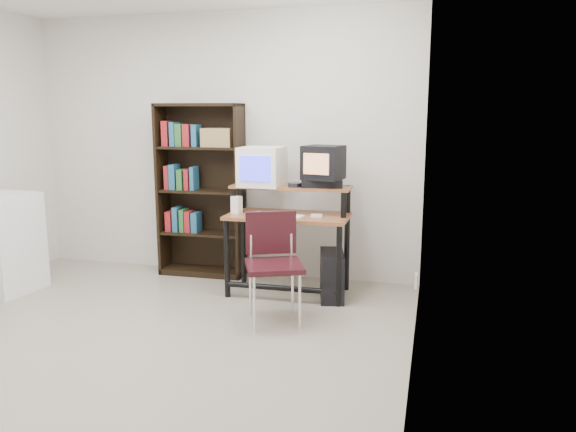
% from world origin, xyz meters
% --- Properties ---
extents(floor, '(4.00, 4.00, 0.01)m').
position_xyz_m(floor, '(0.00, 0.00, -0.01)').
color(floor, '#A59C88').
rests_on(floor, ground).
extents(back_wall, '(4.00, 0.01, 2.60)m').
position_xyz_m(back_wall, '(0.00, 2.00, 1.30)').
color(back_wall, silver).
rests_on(back_wall, floor).
extents(right_wall, '(0.01, 4.00, 2.60)m').
position_xyz_m(right_wall, '(2.00, 0.00, 1.30)').
color(right_wall, silver).
rests_on(right_wall, floor).
extents(computer_desk, '(1.09, 0.56, 0.98)m').
position_xyz_m(computer_desk, '(0.84, 1.47, 0.67)').
color(computer_desk, '#955730').
rests_on(computer_desk, floor).
extents(crt_monitor, '(0.39, 0.40, 0.36)m').
position_xyz_m(crt_monitor, '(0.56, 1.56, 1.15)').
color(crt_monitor, white).
rests_on(crt_monitor, computer_desk).
extents(vcr, '(0.40, 0.32, 0.08)m').
position_xyz_m(vcr, '(1.12, 1.57, 1.01)').
color(vcr, black).
rests_on(vcr, computer_desk).
extents(crt_tv, '(0.37, 0.37, 0.30)m').
position_xyz_m(crt_tv, '(1.14, 1.55, 1.20)').
color(crt_tv, black).
rests_on(crt_tv, vcr).
extents(cd_spindle, '(0.14, 0.14, 0.05)m').
position_xyz_m(cd_spindle, '(0.89, 1.48, 0.99)').
color(cd_spindle, '#26262B').
rests_on(cd_spindle, computer_desk).
extents(keyboard, '(0.50, 0.30, 0.03)m').
position_xyz_m(keyboard, '(0.77, 1.31, 0.74)').
color(keyboard, white).
rests_on(keyboard, computer_desk).
extents(mousepad, '(0.22, 0.18, 0.01)m').
position_xyz_m(mousepad, '(1.12, 1.39, 0.72)').
color(mousepad, black).
rests_on(mousepad, computer_desk).
extents(mouse, '(0.10, 0.07, 0.03)m').
position_xyz_m(mouse, '(1.11, 1.40, 0.74)').
color(mouse, white).
rests_on(mouse, mousepad).
extents(desk_speaker, '(0.10, 0.09, 0.17)m').
position_xyz_m(desk_speaker, '(0.37, 1.40, 0.80)').
color(desk_speaker, white).
rests_on(desk_speaker, computer_desk).
extents(pc_tower, '(0.30, 0.48, 0.42)m').
position_xyz_m(pc_tower, '(1.25, 1.43, 0.21)').
color(pc_tower, black).
rests_on(pc_tower, floor).
extents(school_chair, '(0.56, 0.56, 0.86)m').
position_xyz_m(school_chair, '(0.89, 0.80, 0.53)').
color(school_chair, black).
rests_on(school_chair, floor).
extents(bookshelf, '(0.87, 0.31, 1.72)m').
position_xyz_m(bookshelf, '(-0.16, 1.86, 0.89)').
color(bookshelf, black).
rests_on(bookshelf, floor).
extents(mini_fridge, '(0.59, 0.60, 0.91)m').
position_xyz_m(mini_fridge, '(-1.72, 0.87, 0.45)').
color(mini_fridge, white).
rests_on(mini_fridge, floor).
extents(wall_outlet, '(0.02, 0.08, 0.12)m').
position_xyz_m(wall_outlet, '(1.99, 1.15, 0.30)').
color(wall_outlet, beige).
rests_on(wall_outlet, right_wall).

